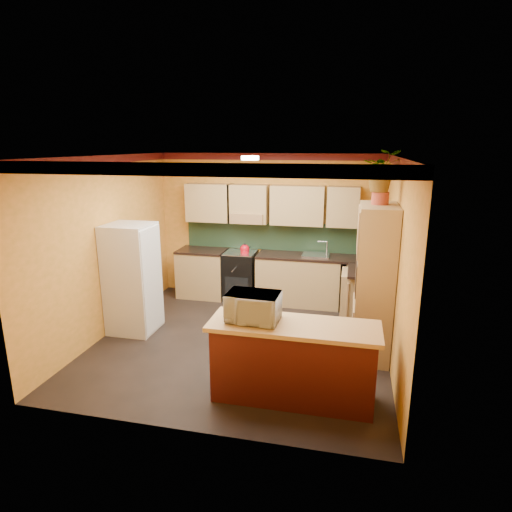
{
  "coord_description": "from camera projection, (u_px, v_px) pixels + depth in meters",
  "views": [
    {
      "loc": [
        1.5,
        -5.65,
        2.85
      ],
      "look_at": [
        0.12,
        0.45,
        1.22
      ],
      "focal_mm": 30.0,
      "sensor_mm": 36.0,
      "label": 1
    }
  ],
  "objects": [
    {
      "name": "base_cabinets_back",
      "position": [
        273.0,
        279.0,
        7.93
      ],
      "size": [
        3.65,
        0.6,
        0.88
      ],
      "primitive_type": "cube",
      "color": "#A38156",
      "rests_on": "ground"
    },
    {
      "name": "microwave",
      "position": [
        253.0,
        307.0,
        4.78
      ],
      "size": [
        0.6,
        0.42,
        0.32
      ],
      "primitive_type": "imported",
      "rotation": [
        0.0,
        0.0,
        -0.03
      ],
      "color": "silver",
      "rests_on": "bar_top"
    },
    {
      "name": "stove",
      "position": [
        240.0,
        276.0,
        8.06
      ],
      "size": [
        0.58,
        0.58,
        0.91
      ],
      "primitive_type": "cube",
      "color": "black",
      "rests_on": "ground"
    },
    {
      "name": "base_cabinets_right",
      "position": [
        366.0,
        299.0,
        6.87
      ],
      "size": [
        0.6,
        0.8,
        0.88
      ],
      "primitive_type": "cube",
      "color": "#A38156",
      "rests_on": "ground"
    },
    {
      "name": "fridge",
      "position": [
        132.0,
        278.0,
        6.59
      ],
      "size": [
        0.68,
        0.66,
        1.7
      ],
      "primitive_type": "cube",
      "color": "silver",
      "rests_on": "ground"
    },
    {
      "name": "countertop_right",
      "position": [
        368.0,
        272.0,
        6.76
      ],
      "size": [
        0.62,
        0.8,
        0.04
      ],
      "primitive_type": "cube",
      "color": "black",
      "rests_on": "base_cabinets_right"
    },
    {
      "name": "sink",
      "position": [
        316.0,
        255.0,
        7.64
      ],
      "size": [
        0.48,
        0.4,
        0.03
      ],
      "primitive_type": "cube",
      "color": "silver",
      "rests_on": "countertop_back"
    },
    {
      "name": "room_shell",
      "position": [
        246.0,
        200.0,
        6.1
      ],
      "size": [
        4.24,
        4.24,
        2.72
      ],
      "color": "black",
      "rests_on": "ground"
    },
    {
      "name": "pantry",
      "position": [
        374.0,
        282.0,
        5.76
      ],
      "size": [
        0.48,
        0.9,
        2.1
      ],
      "primitive_type": "cube",
      "color": "#A38156",
      "rests_on": "ground"
    },
    {
      "name": "breakfast_bar",
      "position": [
        293.0,
        364.0,
        4.85
      ],
      "size": [
        1.8,
        0.55,
        0.88
      ],
      "primitive_type": "cube",
      "color": "#4D1611",
      "rests_on": "ground"
    },
    {
      "name": "fern",
      "position": [
        382.0,
        171.0,
        5.43
      ],
      "size": [
        0.48,
        0.42,
        0.53
      ],
      "primitive_type": "imported",
      "rotation": [
        0.0,
        0.0,
        0.01
      ],
      "color": "#A38156",
      "rests_on": "fern_pot"
    },
    {
      "name": "bar_top",
      "position": [
        294.0,
        326.0,
        4.73
      ],
      "size": [
        1.9,
        0.65,
        0.05
      ],
      "primitive_type": "cube",
      "color": "tan",
      "rests_on": "breakfast_bar"
    },
    {
      "name": "countertop_back",
      "position": [
        273.0,
        255.0,
        7.81
      ],
      "size": [
        3.65,
        0.62,
        0.04
      ],
      "primitive_type": "cube",
      "color": "black",
      "rests_on": "base_cabinets_back"
    },
    {
      "name": "kettle",
      "position": [
        245.0,
        248.0,
        7.85
      ],
      "size": [
        0.18,
        0.18,
        0.18
      ],
      "primitive_type": null,
      "rotation": [
        0.0,
        0.0,
        -0.03
      ],
      "color": "red",
      "rests_on": "stove"
    },
    {
      "name": "fern_pot",
      "position": [
        380.0,
        198.0,
        5.52
      ],
      "size": [
        0.22,
        0.22,
        0.16
      ],
      "primitive_type": "cylinder",
      "color": "#9D3926",
      "rests_on": "pantry"
    }
  ]
}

